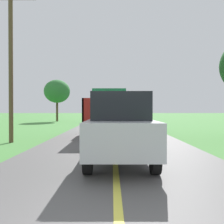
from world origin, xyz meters
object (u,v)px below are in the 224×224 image
at_px(utility_pole_roadside, 10,59).
at_px(banana_truck_near, 109,111).
at_px(following_car, 119,127).
at_px(roadside_tree_near_left, 56,91).
at_px(banana_truck_far, 110,110).

bearing_deg(utility_pole_roadside, banana_truck_near, 32.88).
bearing_deg(following_car, roadside_tree_near_left, 107.90).
xyz_separation_m(banana_truck_far, roadside_tree_near_left, (-7.18, 3.34, 2.52)).
bearing_deg(roadside_tree_near_left, banana_truck_far, -24.95).
bearing_deg(utility_pole_roadside, banana_truck_far, 73.72).
distance_m(banana_truck_near, following_car, 7.28).
height_order(utility_pole_roadside, roadside_tree_near_left, utility_pole_roadside).
relative_size(utility_pole_roadside, following_car, 1.76).
xyz_separation_m(utility_pole_roadside, following_car, (5.02, -4.25, -2.89)).
relative_size(banana_truck_near, banana_truck_far, 1.00).
height_order(banana_truck_far, roadside_tree_near_left, roadside_tree_near_left).
relative_size(utility_pole_roadside, roadside_tree_near_left, 1.30).
xyz_separation_m(banana_truck_near, banana_truck_far, (-0.01, 12.85, -0.00)).
distance_m(banana_truck_near, utility_pole_roadside, 6.06).
bearing_deg(following_car, banana_truck_near, 92.98).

